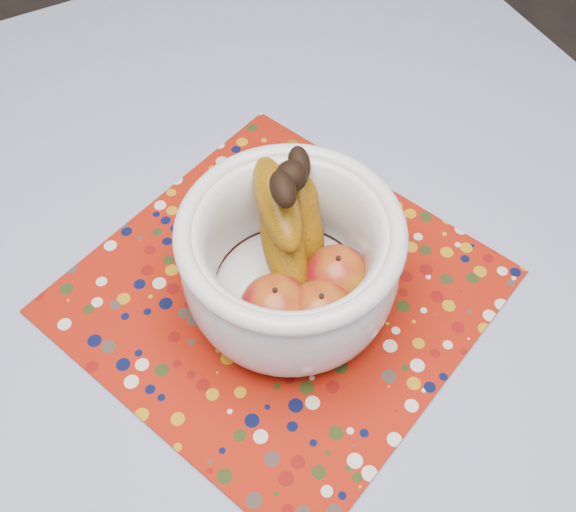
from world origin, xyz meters
The scene contains 4 objects.
table centered at (0.00, 0.00, 0.67)m, with size 1.20×1.20×0.75m.
tablecloth centered at (0.00, 0.00, 0.76)m, with size 1.32×1.32×0.01m, color #6272A4.
placemat centered at (0.10, 0.02, 0.76)m, with size 0.40×0.40×0.00m, color #931508.
fruit_bowl centered at (0.11, 0.01, 0.84)m, with size 0.22×0.24×0.18m.
Camera 1 is at (-0.08, -0.33, 1.40)m, focal length 42.00 mm.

